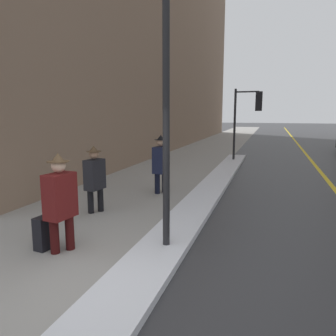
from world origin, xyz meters
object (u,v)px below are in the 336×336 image
at_px(pedestrian_in_fedora, 95,177).
at_px(pedestrian_trailing, 161,162).
at_px(lamp_post, 166,90).
at_px(pedestrian_in_glasses, 60,199).
at_px(traffic_light_near, 250,110).
at_px(rolling_suitcase, 45,233).

distance_m(pedestrian_in_fedora, pedestrian_trailing, 2.48).
distance_m(lamp_post, pedestrian_in_glasses, 2.55).
bearing_deg(lamp_post, pedestrian_in_glasses, -161.29).
height_order(lamp_post, pedestrian_trailing, lamp_post).
height_order(lamp_post, pedestrian_in_glasses, lamp_post).
bearing_deg(pedestrian_in_glasses, lamp_post, 116.51).
bearing_deg(traffic_light_near, pedestrian_in_fedora, -104.51).
distance_m(lamp_post, traffic_light_near, 11.16).
height_order(lamp_post, traffic_light_near, lamp_post).
xyz_separation_m(traffic_light_near, pedestrian_trailing, (-2.05, -7.20, -1.59)).
bearing_deg(traffic_light_near, lamp_post, -90.53).
relative_size(lamp_post, traffic_light_near, 1.29).
relative_size(lamp_post, pedestrian_in_fedora, 2.80).
bearing_deg(traffic_light_near, rolling_suitcase, -100.26).
xyz_separation_m(lamp_post, rolling_suitcase, (-2.07, -0.58, -2.45)).
bearing_deg(pedestrian_in_glasses, rolling_suitcase, -82.14).
xyz_separation_m(lamp_post, pedestrian_trailing, (-1.43, 3.94, -1.80)).
height_order(traffic_light_near, pedestrian_in_fedora, traffic_light_near).
bearing_deg(pedestrian_in_fedora, lamp_post, 62.79).
distance_m(lamp_post, pedestrian_in_fedora, 3.39).
bearing_deg(traffic_light_near, pedestrian_in_glasses, -98.58).
bearing_deg(pedestrian_trailing, rolling_suitcase, -0.18).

